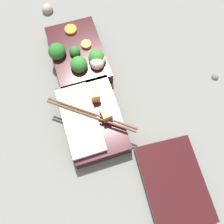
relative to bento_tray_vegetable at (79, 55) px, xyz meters
The scene contains 6 objects.
ground_plane 0.09m from the bento_tray_vegetable, ahead, with size 3.00×3.00×0.00m, color slate.
bento_tray_vegetable is the anchor object (origin of this frame).
bento_tray_rice 0.18m from the bento_tray_vegetable, ahead, with size 0.19×0.17×0.07m.
bento_lid 0.38m from the bento_tray_vegetable, 16.93° to the left, with size 0.19×0.13×0.02m, color black.
pebble_1 0.20m from the bento_tray_vegetable, 166.97° to the right, with size 0.03×0.03×0.03m, color gray.
pebble_2 0.35m from the bento_tray_vegetable, 64.29° to the left, with size 0.02×0.02×0.02m, color #595651.
Camera 1 is at (0.31, -0.03, 0.59)m, focal length 42.00 mm.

